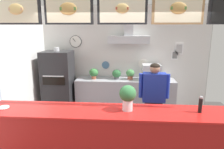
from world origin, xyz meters
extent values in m
cube|color=#9E9E99|center=(0.00, 2.54, 1.44)|extent=(4.69, 0.12, 2.89)
cube|color=silver|center=(0.00, 2.48, 1.44)|extent=(4.65, 0.01, 2.85)
cylinder|color=black|center=(-1.36, 2.46, 1.90)|extent=(0.34, 0.02, 0.34)
cylinder|color=white|center=(-1.36, 2.45, 1.90)|extent=(0.31, 0.01, 0.31)
cube|color=black|center=(-1.40, 2.44, 1.95)|extent=(0.08, 0.01, 0.10)
cylinder|color=teal|center=(-0.52, 2.46, 1.24)|extent=(0.21, 0.02, 0.21)
cylinder|color=white|center=(0.53, 2.46, 1.30)|extent=(0.24, 0.02, 0.24)
cube|color=white|center=(1.40, 2.46, 1.54)|extent=(0.18, 0.02, 0.26)
cube|color=slate|center=(1.40, 2.45, 1.54)|extent=(0.13, 0.01, 0.18)
cube|color=white|center=(1.50, 2.46, 1.72)|extent=(0.22, 0.02, 0.34)
cube|color=#A5A5A5|center=(1.50, 2.45, 1.72)|extent=(0.16, 0.01, 0.24)
cube|color=#B7BABF|center=(0.12, 2.29, 1.97)|extent=(1.10, 0.38, 0.20)
cube|color=#B7BABF|center=(0.12, 2.36, 2.46)|extent=(0.24, 0.24, 0.77)
cube|color=black|center=(-1.53, -0.27, 2.54)|extent=(0.70, 0.05, 0.41)
cube|color=beige|center=(-1.53, -0.30, 2.54)|extent=(0.63, 0.01, 0.36)
ellipsoid|color=#E5BC70|center=(-1.53, -0.31, 2.55)|extent=(0.22, 0.04, 0.15)
cube|color=tan|center=(-1.53, -0.32, 2.55)|extent=(0.21, 0.01, 0.04)
cube|color=black|center=(-0.76, -0.27, 2.54)|extent=(0.70, 0.05, 0.41)
cube|color=beige|center=(-0.76, -0.30, 2.54)|extent=(0.63, 0.01, 0.36)
ellipsoid|color=tan|center=(-0.76, -0.31, 2.55)|extent=(0.25, 0.04, 0.17)
cube|color=#51843D|center=(-0.76, -0.32, 2.55)|extent=(0.23, 0.01, 0.04)
cube|color=black|center=(0.00, -0.27, 2.54)|extent=(0.70, 0.05, 0.41)
cube|color=#F2E5C6|center=(0.00, -0.30, 2.54)|extent=(0.63, 0.01, 0.36)
ellipsoid|color=#E5BC70|center=(0.00, -0.31, 2.55)|extent=(0.19, 0.04, 0.13)
cube|color=#B74233|center=(0.00, -0.32, 2.55)|extent=(0.18, 0.01, 0.03)
cube|color=#9E754C|center=(0.76, -0.27, 2.54)|extent=(0.70, 0.05, 0.41)
cube|color=beige|center=(0.76, -0.30, 2.54)|extent=(0.63, 0.01, 0.36)
ellipsoid|color=tan|center=(0.76, -0.31, 2.55)|extent=(0.22, 0.04, 0.16)
cube|color=#51843D|center=(0.76, -0.32, 2.55)|extent=(0.21, 0.01, 0.04)
cube|color=#B21916|center=(0.00, -0.44, 0.53)|extent=(3.99, 0.59, 1.06)
cube|color=red|center=(0.00, -0.44, 1.07)|extent=(4.07, 0.62, 0.03)
cube|color=#A3A5AD|center=(0.05, 2.14, 0.46)|extent=(2.67, 0.59, 0.91)
cube|color=gray|center=(0.05, 2.14, 0.16)|extent=(2.54, 0.54, 0.02)
cube|color=#232326|center=(-1.74, 1.92, 0.84)|extent=(0.75, 0.68, 1.69)
cube|color=black|center=(-1.74, 1.57, 0.98)|extent=(0.56, 0.02, 0.20)
cube|color=silver|center=(-1.74, 1.55, 1.11)|extent=(0.53, 0.02, 0.02)
cylinder|color=silver|center=(-1.74, 1.92, 1.74)|extent=(0.14, 0.14, 0.10)
cube|color=#232328|center=(0.64, 0.79, 0.40)|extent=(0.35, 0.21, 0.80)
cube|color=#1E339E|center=(0.64, 0.79, 1.10)|extent=(0.46, 0.23, 0.59)
cylinder|color=#1E339E|center=(0.91, 0.78, 1.13)|extent=(0.08, 0.08, 0.50)
cylinder|color=#1E339E|center=(0.37, 0.79, 1.13)|extent=(0.08, 0.08, 0.50)
sphere|color=#997056|center=(0.64, 0.79, 1.49)|extent=(0.21, 0.21, 0.21)
ellipsoid|color=black|center=(0.64, 0.79, 1.54)|extent=(0.20, 0.20, 0.12)
cube|color=silver|center=(0.73, 2.12, 1.12)|extent=(0.47, 0.41, 0.42)
cylinder|color=#4C4C51|center=(0.64, 1.89, 1.10)|extent=(0.06, 0.06, 0.06)
cube|color=black|center=(0.73, 1.88, 0.93)|extent=(0.42, 0.10, 0.04)
sphere|color=black|center=(0.87, 1.90, 1.21)|extent=(0.04, 0.04, 0.04)
cylinder|color=#9E563D|center=(-0.81, 2.12, 0.96)|extent=(0.13, 0.13, 0.10)
ellipsoid|color=#387A3D|center=(-0.81, 2.12, 1.09)|extent=(0.24, 0.24, 0.22)
cylinder|color=#4C4C51|center=(-0.19, 2.15, 0.95)|extent=(0.14, 0.14, 0.07)
ellipsoid|color=#2D6638|center=(-0.19, 2.15, 1.07)|extent=(0.24, 0.24, 0.22)
cylinder|color=#9E563D|center=(0.18, 2.16, 0.96)|extent=(0.14, 0.14, 0.10)
ellipsoid|color=#47894C|center=(0.18, 2.16, 1.09)|extent=(0.22, 0.22, 0.20)
cylinder|color=white|center=(-1.80, -0.44, 1.09)|extent=(0.16, 0.16, 0.01)
cylinder|color=silver|center=(0.10, -0.41, 1.17)|extent=(0.15, 0.15, 0.17)
cylinder|color=gray|center=(0.10, -0.41, 1.12)|extent=(0.14, 0.14, 0.06)
ellipsoid|color=#2D6638|center=(0.10, -0.41, 1.35)|extent=(0.25, 0.25, 0.25)
cylinder|color=black|center=(1.14, -0.41, 1.19)|extent=(0.05, 0.05, 0.21)
sphere|color=gray|center=(1.14, -0.41, 1.31)|extent=(0.05, 0.05, 0.05)
camera|label=1|loc=(0.07, -3.27, 2.30)|focal=32.92mm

